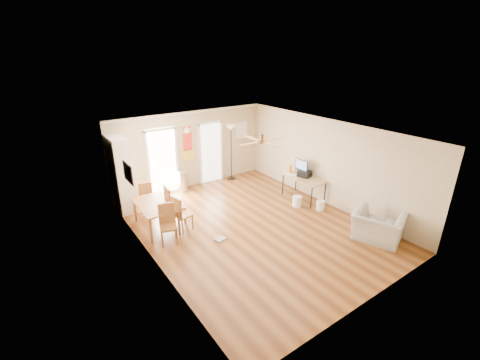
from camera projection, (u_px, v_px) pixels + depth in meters
floor at (253, 226)px, 8.77m from camera, size 7.00×7.00×0.00m
ceiling at (254, 132)px, 7.80m from camera, size 5.50×7.00×0.00m
wall_back at (191, 150)px, 10.95m from camera, size 5.50×0.04×2.60m
wall_front at (375, 244)px, 5.63m from camera, size 5.50×0.04×2.60m
wall_left at (150, 210)px, 6.83m from camera, size 0.04×7.00×2.60m
wall_right at (326, 162)px, 9.75m from camera, size 0.04×7.00×2.60m
crown_molding at (254, 134)px, 7.82m from camera, size 5.50×7.00×0.08m
kitchen_doorway at (163, 162)px, 10.47m from camera, size 0.90×0.10×2.10m
bathroom_doorway at (211, 153)px, 11.43m from camera, size 0.80×0.10×2.10m
wall_decal at (187, 143)px, 10.77m from camera, size 0.46×0.03×1.10m
ac_grille at (241, 130)px, 11.86m from camera, size 0.50×0.04×0.60m
framed_poster at (128, 173)px, 7.76m from camera, size 0.04×0.66×0.48m
ceiling_fan at (262, 141)px, 7.64m from camera, size 1.24×1.24×0.20m
bookshelf at (121, 174)px, 9.33m from camera, size 0.59×1.06×2.22m
dining_table at (156, 216)px, 8.57m from camera, size 0.89×1.45×0.71m
dining_chair_right_a at (175, 205)px, 8.76m from camera, size 0.48×0.48×1.09m
dining_chair_right_b at (183, 213)px, 8.44m from camera, size 0.48×0.48×0.97m
dining_chair_near at (168, 225)px, 7.84m from camera, size 0.51×0.51×0.99m
dining_chair_far at (145, 196)px, 9.52m from camera, size 0.44×0.44×0.91m
trash_can at (183, 181)px, 10.85m from camera, size 0.36×0.36×0.69m
torchiere_lamp at (231, 153)px, 11.60m from camera, size 0.48×0.48×2.02m
computer_desk at (303, 188)px, 10.26m from camera, size 0.67×1.34×0.72m
imac at (301, 167)px, 10.28m from camera, size 0.17×0.54×0.50m
keyboard at (291, 175)px, 10.36m from camera, size 0.26×0.47×0.02m
printer at (305, 174)px, 10.19m from camera, size 0.40×0.44×0.19m
orange_bottle at (290, 169)px, 10.48m from camera, size 0.09×0.09×0.26m
wastebasket_a at (297, 201)px, 9.84m from camera, size 0.34×0.34×0.32m
wastebasket_b at (320, 205)px, 9.63m from camera, size 0.31×0.31×0.28m
floor_cloth at (220, 239)px, 8.14m from camera, size 0.31×0.27×0.04m
armchair at (378, 227)px, 8.02m from camera, size 1.32×1.40×0.74m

